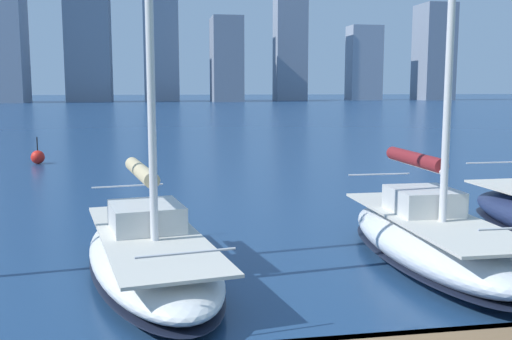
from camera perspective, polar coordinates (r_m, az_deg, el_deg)
city_skyline at (r=167.60m, az=-12.20°, el=13.12°), size 167.81×21.97×51.93m
sailboat_maroon at (r=13.97m, az=16.21°, el=-6.03°), size 2.34×7.01×10.79m
sailboat_tan at (r=12.73m, az=-10.05°, el=-7.52°), size 3.60×7.64×11.07m
channel_buoy at (r=33.08m, az=-20.07°, el=1.17°), size 0.70×0.70×1.40m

